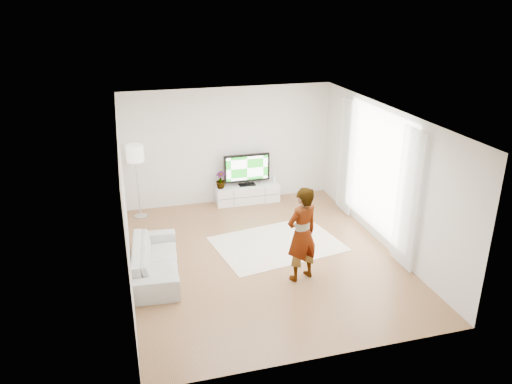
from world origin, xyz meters
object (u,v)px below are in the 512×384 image
object	(u,v)px
rug	(277,244)
sofa	(156,260)
floor_lamp	(135,157)
media_console	(247,194)
television	(247,169)
player	(302,234)

from	to	relation	value
rug	sofa	world-z (taller)	sofa
rug	sofa	xyz separation A→B (m)	(-2.49, -0.53, 0.29)
rug	floor_lamp	size ratio (longest dim) A/B	1.44
media_console	television	bearing A→B (deg)	90.00
floor_lamp	rug	bearing A→B (deg)	-39.28
sofa	television	bearing A→B (deg)	-36.05
television	player	bearing A→B (deg)	-89.45
television	rug	size ratio (longest dim) A/B	0.46
rug	player	bearing A→B (deg)	-89.96
rug	player	xyz separation A→B (m)	(0.00, -1.37, 0.88)
rug	player	distance (m)	1.62
player	sofa	size ratio (longest dim) A/B	0.87
television	player	world-z (taller)	player
television	floor_lamp	size ratio (longest dim) A/B	0.66
media_console	sofa	size ratio (longest dim) A/B	0.77
player	floor_lamp	distance (m)	4.42
sofa	floor_lamp	bearing A→B (deg)	7.21
rug	player	world-z (taller)	player
television	player	xyz separation A→B (m)	(0.04, -3.72, 0.02)
media_console	rug	world-z (taller)	media_console
rug	television	bearing A→B (deg)	90.85
media_console	player	distance (m)	3.75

